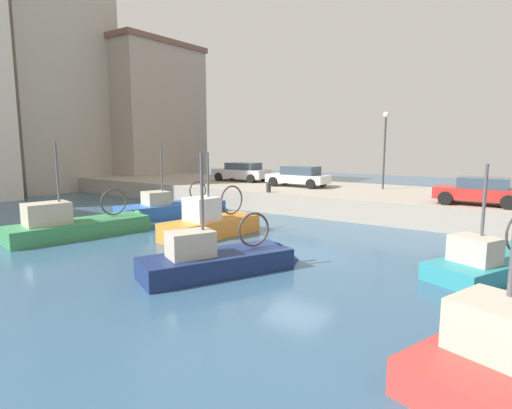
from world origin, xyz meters
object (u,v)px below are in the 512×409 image
(fishing_boat_blue, at_px, (178,214))
(fishing_boat_orange, at_px, (215,232))
(parked_car_silver, at_px, (242,172))
(parked_car_red, at_px, (480,191))
(mooring_bollard_mid, at_px, (269,188))
(parked_car_white, at_px, (299,176))
(quay_streetlamp, at_px, (385,137))
(fishing_boat_green, at_px, (86,232))
(fishing_boat_teal, at_px, (498,270))
(fishing_boat_navy, at_px, (226,268))

(fishing_boat_blue, bearing_deg, fishing_boat_orange, -118.11)
(parked_car_silver, bearing_deg, parked_car_red, -101.95)
(parked_car_red, bearing_deg, mooring_bollard_mid, 97.42)
(parked_car_white, distance_m, quay_streetlamp, 6.01)
(fishing_boat_orange, relative_size, quay_streetlamp, 1.17)
(parked_car_red, xyz_separation_m, parked_car_silver, (3.53, 16.68, 0.04))
(fishing_boat_blue, distance_m, parked_car_red, 15.72)
(fishing_boat_green, distance_m, parked_car_white, 14.37)
(fishing_boat_teal, relative_size, parked_car_white, 1.36)
(fishing_boat_green, relative_size, fishing_boat_teal, 1.24)
(parked_car_silver, height_order, parked_car_white, parked_car_silver)
(parked_car_red, relative_size, parked_car_silver, 0.88)
(fishing_boat_teal, bearing_deg, mooring_bollard_mid, 65.25)
(fishing_boat_orange, bearing_deg, mooring_bollard_mid, 12.26)
(parked_car_red, height_order, parked_car_silver, parked_car_silver)
(fishing_boat_navy, bearing_deg, fishing_boat_teal, -56.10)
(fishing_boat_green, bearing_deg, fishing_boat_blue, 2.37)
(fishing_boat_teal, height_order, mooring_bollard_mid, fishing_boat_teal)
(parked_car_white, bearing_deg, fishing_boat_teal, -127.43)
(parked_car_red, height_order, quay_streetlamp, quay_streetlamp)
(fishing_boat_orange, bearing_deg, fishing_boat_teal, -85.35)
(fishing_boat_blue, height_order, parked_car_red, fishing_boat_blue)
(fishing_boat_navy, height_order, mooring_bollard_mid, fishing_boat_navy)
(parked_car_red, relative_size, parked_car_white, 0.93)
(fishing_boat_green, xyz_separation_m, quay_streetlamp, (15.64, -8.43, 4.31))
(quay_streetlamp, bearing_deg, mooring_bollard_mid, 138.27)
(fishing_boat_navy, distance_m, parked_car_silver, 19.15)
(fishing_boat_green, relative_size, parked_car_white, 1.68)
(fishing_boat_green, bearing_deg, fishing_boat_navy, -94.54)
(parked_car_red, distance_m, parked_car_white, 11.40)
(fishing_boat_navy, xyz_separation_m, fishing_boat_teal, (4.90, -7.29, -0.01))
(fishing_boat_green, bearing_deg, quay_streetlamp, -28.34)
(fishing_boat_teal, distance_m, mooring_bollard_mid, 13.86)
(fishing_boat_blue, distance_m, quay_streetlamp, 13.66)
(parked_car_silver, height_order, quay_streetlamp, quay_streetlamp)
(fishing_boat_blue, xyz_separation_m, fishing_boat_orange, (-2.72, -5.09, 0.07))
(fishing_boat_navy, relative_size, fishing_boat_teal, 1.02)
(fishing_boat_navy, xyz_separation_m, mooring_bollard_mid, (10.67, 5.24, 1.36))
(fishing_boat_blue, relative_size, fishing_boat_navy, 1.22)
(fishing_boat_green, height_order, parked_car_silver, fishing_boat_green)
(parked_car_red, distance_m, parked_car_silver, 17.05)
(fishing_boat_orange, xyz_separation_m, fishing_boat_teal, (0.90, -11.08, -0.06))
(parked_car_white, distance_m, mooring_bollard_mid, 3.92)
(fishing_boat_green, height_order, fishing_boat_orange, fishing_boat_green)
(fishing_boat_navy, distance_m, quay_streetlamp, 16.89)
(fishing_boat_navy, height_order, fishing_boat_orange, fishing_boat_navy)
(fishing_boat_green, distance_m, quay_streetlamp, 18.28)
(fishing_boat_green, bearing_deg, fishing_boat_teal, -75.19)
(fishing_boat_navy, relative_size, quay_streetlamp, 1.20)
(parked_car_silver, bearing_deg, fishing_boat_blue, -167.25)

